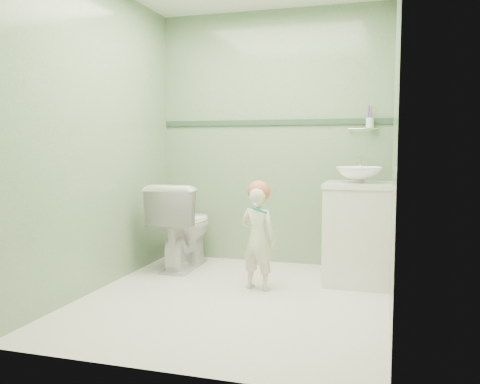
% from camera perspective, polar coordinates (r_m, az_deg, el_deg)
% --- Properties ---
extents(ground, '(2.50, 2.50, 0.00)m').
position_cam_1_polar(ground, '(3.77, -0.66, -12.08)').
color(ground, silver).
rests_on(ground, ground).
extents(room_shell, '(2.50, 2.54, 2.40)m').
position_cam_1_polar(room_shell, '(3.60, -0.68, 6.46)').
color(room_shell, '#719C6F').
rests_on(room_shell, ground).
extents(trim_stripe, '(2.20, 0.02, 0.05)m').
position_cam_1_polar(trim_stripe, '(4.80, 3.72, 7.93)').
color(trim_stripe, '#304D37').
rests_on(trim_stripe, room_shell).
extents(vanity, '(0.52, 0.50, 0.80)m').
position_cam_1_polar(vanity, '(4.21, 13.25, -4.80)').
color(vanity, silver).
rests_on(vanity, ground).
extents(counter, '(0.54, 0.52, 0.04)m').
position_cam_1_polar(counter, '(4.16, 13.37, 0.77)').
color(counter, white).
rests_on(counter, vanity).
extents(basin, '(0.37, 0.37, 0.13)m').
position_cam_1_polar(basin, '(4.15, 13.39, 1.93)').
color(basin, white).
rests_on(basin, counter).
extents(faucet, '(0.03, 0.13, 0.18)m').
position_cam_1_polar(faucet, '(4.34, 13.55, 3.11)').
color(faucet, silver).
rests_on(faucet, counter).
extents(cup_holder, '(0.26, 0.07, 0.21)m').
position_cam_1_polar(cup_holder, '(4.63, 14.50, 7.66)').
color(cup_holder, silver).
rests_on(cup_holder, room_shell).
extents(toilet, '(0.46, 0.78, 0.79)m').
position_cam_1_polar(toilet, '(4.66, -6.51, -3.80)').
color(toilet, white).
rests_on(toilet, ground).
extents(toddler, '(0.33, 0.25, 0.80)m').
position_cam_1_polar(toddler, '(3.93, 2.06, -5.34)').
color(toddler, beige).
rests_on(toddler, ground).
extents(hair_cap, '(0.18, 0.18, 0.18)m').
position_cam_1_polar(hair_cap, '(3.90, 2.17, 0.02)').
color(hair_cap, '#C46642').
rests_on(hair_cap, toddler).
extents(teal_toothbrush, '(0.11, 0.14, 0.08)m').
position_cam_1_polar(teal_toothbrush, '(3.75, 2.20, -2.05)').
color(teal_toothbrush, '#05877C').
rests_on(teal_toothbrush, toddler).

